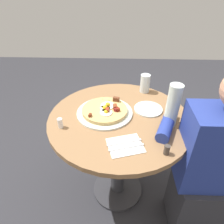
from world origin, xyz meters
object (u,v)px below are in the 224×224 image
Objects in this scene: knife at (126,147)px; salt_shaker at (60,123)px; person_seated at (208,172)px; fork at (124,142)px; pizza_plate at (105,113)px; water_glass at (145,83)px; pepper_shaker at (167,150)px; bread_plate at (148,109)px; breakfast_pizza at (105,110)px; dining_table at (119,138)px; water_bottle at (173,106)px.

knife is 0.39m from salt_shaker.
fork is at bearing 2.49° from person_seated.
salt_shaker is at bearing -38.62° from knife.
water_glass is at bearing -133.18° from pizza_plate.
knife is at bearing 157.68° from salt_shaker.
pizza_plate is 6.49× the size of pepper_shaker.
fork is 0.04m from knife.
bread_plate is at bearing -169.57° from pizza_plate.
salt_shaker is at bearing 31.17° from breakfast_pizza.
dining_table is at bearing -22.18° from person_seated.
salt_shaker is at bearing 5.10° from water_bottle.
breakfast_pizza is 0.45m from pepper_shaker.
breakfast_pizza is 0.32m from knife.
water_glass is at bearing -139.52° from salt_shaker.
water_glass reaches higher than bread_plate.
pizza_plate is (0.61, -0.24, 0.24)m from person_seated.
water_glass is 2.18× the size of salt_shaker.
person_seated is 0.45m from water_bottle.
fork is 0.21m from pepper_shaker.
knife is at bearing 113.34° from pizza_plate.
water_bottle reaches higher than breakfast_pizza.
fork is at bearing 114.24° from pizza_plate.
salt_shaker is (0.51, 0.19, 0.02)m from bread_plate.
fork is at bearing 96.35° from dining_table.
dining_table is 0.42m from pepper_shaker.
breakfast_pizza is at bearing -21.41° from person_seated.
water_bottle reaches higher than pizza_plate.
salt_shaker is at bearing 20.93° from bread_plate.
pepper_shaker is (0.29, 0.08, 0.26)m from person_seated.
pizza_plate is 0.28m from salt_shaker.
salt_shaker is (0.84, -0.09, 0.26)m from person_seated.
person_seated is at bearing 139.55° from bread_plate.
knife is 3.05× the size of salt_shaker.
pizza_plate is 1.89× the size of knife.
water_bottle is (-0.28, 0.06, 0.30)m from dining_table.
breakfast_pizza is at bearing -83.53° from knife.
pizza_plate is at bearing 7.57° from breakfast_pizza.
water_bottle is (-0.11, 0.37, 0.06)m from water_glass.
pizza_plate is 1.37× the size of water_bottle.
breakfast_pizza is (0.09, -0.03, 0.20)m from dining_table.
bread_plate is at bearing -83.35° from pepper_shaker.
water_bottle is at bearing -104.60° from pepper_shaker.
knife is 0.60m from water_glass.
breakfast_pizza is 0.27m from bread_plate.
breakfast_pizza reaches higher than knife.
salt_shaker reaches higher than bread_plate.
pepper_shaker is (-0.22, 0.29, 0.20)m from dining_table.
person_seated is at bearing 157.82° from dining_table.
salt_shaker is (0.35, -0.11, 0.02)m from fork.
pepper_shaker is (-0.20, 0.06, 0.02)m from fork.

